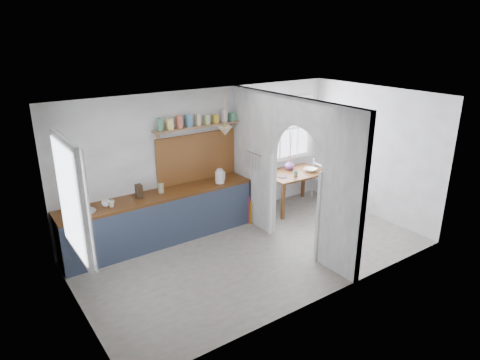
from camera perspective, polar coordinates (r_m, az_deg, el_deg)
floor at (r=7.44m, az=2.08°, el=-9.57°), size 5.80×3.20×0.01m
ceiling at (r=6.58m, az=2.37°, el=10.62°), size 5.80×3.20×0.01m
walls at (r=6.90m, az=2.22°, el=-0.10°), size 5.81×3.21×2.60m
partition at (r=7.32m, az=6.34°, el=2.20°), size 0.12×3.20×2.60m
kitchen_window at (r=5.63m, az=-21.75°, el=-2.39°), size 0.10×1.16×1.50m
nook_window at (r=9.07m, az=5.39°, el=6.62°), size 1.76×0.10×1.30m
counter at (r=7.75m, az=-10.60°, el=-4.89°), size 3.50×0.60×0.90m
sink at (r=7.18m, az=-20.17°, el=-4.07°), size 0.40×0.40×0.02m
backsplash at (r=8.03m, az=-5.76°, el=3.05°), size 1.65×0.03×0.90m
shelf at (r=7.80m, az=-5.61°, el=7.55°), size 1.75×0.20×0.21m
pendant_lamp at (r=7.72m, az=-2.02°, el=6.53°), size 0.26×0.26×0.16m
utensil_rail at (r=7.89m, az=1.82°, el=3.59°), size 0.02×0.50×0.02m
dining_table at (r=9.11m, az=7.19°, el=-1.32°), size 1.29×0.89×0.79m
chair_left at (r=8.57m, az=2.73°, el=-2.44°), size 0.44×0.44×0.83m
chair_right at (r=9.74m, az=11.19°, el=0.19°), size 0.47×0.47×0.90m
kettle at (r=7.94m, az=-2.71°, el=0.53°), size 0.27×0.25×0.27m
mug_a at (r=7.21m, az=-16.79°, el=-3.05°), size 0.11×0.11×0.10m
mug_b at (r=7.26m, az=-17.45°, el=-2.96°), size 0.15×0.15×0.10m
knife_block at (r=7.46m, az=-13.31°, el=-1.45°), size 0.12×0.15×0.23m
jar at (r=7.60m, az=-10.50°, el=-1.09°), size 0.13×0.13×0.16m
towel_magenta at (r=8.34m, az=1.19°, el=-4.08°), size 0.02×0.03×0.59m
towel_orange at (r=8.31m, az=1.41°, el=-4.36°), size 0.02×0.03×0.47m
bowl at (r=9.08m, az=9.36°, el=1.35°), size 0.34×0.34×0.06m
table_cup at (r=8.74m, az=7.44°, el=0.83°), size 0.11×0.11×0.10m
plate at (r=8.67m, az=5.64°, el=0.45°), size 0.23×0.23×0.02m
vase at (r=9.11m, az=6.62°, el=2.03°), size 0.26×0.26×0.22m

